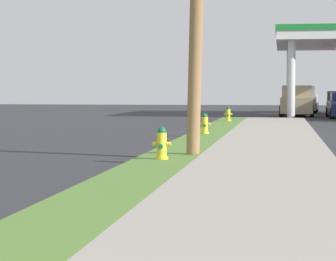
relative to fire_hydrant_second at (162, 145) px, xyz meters
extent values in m
cylinder|color=yellow|center=(0.00, 0.01, -0.30)|extent=(0.29, 0.29, 0.06)
cylinder|color=yellow|center=(0.00, 0.01, -0.03)|extent=(0.22, 0.22, 0.60)
sphere|color=#196038|center=(0.00, 0.01, 0.31)|extent=(0.19, 0.19, 0.19)
cylinder|color=#196038|center=(0.00, 0.01, 0.39)|extent=(0.06, 0.06, 0.05)
cylinder|color=yellow|center=(-0.16, 0.01, 0.02)|extent=(0.10, 0.09, 0.09)
cylinder|color=yellow|center=(0.16, 0.01, 0.02)|extent=(0.10, 0.09, 0.09)
cylinder|color=#196038|center=(0.00, -0.16, -0.03)|extent=(0.11, 0.12, 0.11)
cylinder|color=yellow|center=(-0.04, 9.72, -0.30)|extent=(0.29, 0.29, 0.06)
cylinder|color=yellow|center=(-0.04, 9.72, -0.03)|extent=(0.22, 0.22, 0.60)
sphere|color=#196038|center=(-0.04, 9.72, 0.31)|extent=(0.19, 0.19, 0.19)
cylinder|color=#196038|center=(-0.04, 9.72, 0.39)|extent=(0.06, 0.06, 0.05)
cylinder|color=yellow|center=(-0.20, 9.72, 0.02)|extent=(0.10, 0.09, 0.09)
cylinder|color=yellow|center=(0.12, 9.72, 0.02)|extent=(0.10, 0.09, 0.09)
cylinder|color=#196038|center=(-0.04, 9.55, -0.03)|extent=(0.11, 0.12, 0.11)
cylinder|color=yellow|center=(0.02, 20.45, -0.30)|extent=(0.29, 0.29, 0.06)
cylinder|color=yellow|center=(0.02, 20.45, -0.03)|extent=(0.22, 0.22, 0.60)
sphere|color=#196038|center=(0.02, 20.45, 0.31)|extent=(0.19, 0.19, 0.19)
cylinder|color=#196038|center=(0.02, 20.45, 0.39)|extent=(0.06, 0.06, 0.05)
cylinder|color=yellow|center=(-0.14, 20.45, 0.02)|extent=(0.10, 0.09, 0.09)
cylinder|color=yellow|center=(0.18, 20.45, 0.02)|extent=(0.10, 0.09, 0.09)
cylinder|color=#196038|center=(0.02, 20.28, -0.03)|extent=(0.11, 0.12, 0.11)
cylinder|color=silver|center=(3.24, 26.97, 1.85)|extent=(0.44, 0.44, 4.58)
cylinder|color=silver|center=(3.24, 37.41, 1.85)|extent=(0.44, 0.44, 4.58)
cube|color=#47474C|center=(6.29, 37.41, 0.35)|extent=(0.70, 1.10, 1.60)
cylinder|color=black|center=(5.54, 30.39, -0.15)|extent=(0.22, 0.60, 0.60)
cylinder|color=black|center=(5.55, 26.99, -0.15)|extent=(0.22, 0.60, 0.60)
cube|color=tan|center=(3.68, 31.83, 0.26)|extent=(2.19, 5.47, 1.00)
cube|color=tan|center=(3.65, 30.86, 1.14)|extent=(1.91, 2.12, 0.76)
cube|color=tan|center=(3.72, 33.02, 0.88)|extent=(1.98, 2.98, 0.24)
cylinder|color=black|center=(4.56, 29.65, -0.07)|extent=(0.25, 0.77, 0.76)
cylinder|color=black|center=(2.66, 29.72, -0.07)|extent=(0.25, 0.77, 0.76)
cylinder|color=black|center=(4.71, 33.95, -0.07)|extent=(0.25, 0.77, 0.76)
cylinder|color=black|center=(2.81, 34.01, -0.07)|extent=(0.25, 0.77, 0.76)
cube|color=#BCBCC1|center=(4.28, 39.25, 0.26)|extent=(2.39, 5.53, 1.00)
cube|color=#BCBCC1|center=(4.21, 38.28, 1.14)|extent=(1.99, 2.18, 0.76)
cube|color=#BCBCC1|center=(4.37, 40.44, 0.88)|extent=(2.09, 3.05, 0.24)
cylinder|color=black|center=(5.07, 37.04, -0.07)|extent=(0.28, 0.77, 0.76)
cylinder|color=black|center=(3.18, 37.18, -0.07)|extent=(0.28, 0.77, 0.76)
cylinder|color=black|center=(5.39, 41.32, -0.07)|extent=(0.28, 0.77, 0.76)
cylinder|color=black|center=(3.50, 41.46, -0.07)|extent=(0.28, 0.77, 0.76)
camera|label=1|loc=(2.66, -16.09, 1.24)|focal=77.54mm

